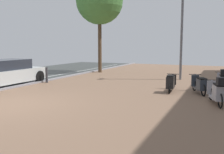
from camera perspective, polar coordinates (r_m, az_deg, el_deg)
The scene contains 9 objects.
ground at distance 8.34m, azimuth -15.04°, elevation -7.01°, with size 21.00×40.00×0.13m.
scooter_near at distance 9.16m, azimuth 22.37°, elevation -3.04°, with size 0.77×1.75×1.00m.
scooter_mid at distance 11.70m, azimuth 23.36°, elevation -0.91°, with size 0.54×1.85×1.03m.
scooter_far at distance 11.14m, azimuth 12.92°, elevation -1.26°, with size 0.52×1.77×0.76m.
scooter_extra at distance 11.00m, azimuth 18.96°, elevation -1.65°, with size 0.85×1.64×0.76m.
parked_car_near at distance 13.57m, azimuth -22.79°, elevation 0.78°, with size 1.81×4.20×1.27m.
lamp_post at distance 15.27m, azimuth 15.33°, elevation 12.62°, with size 0.20×0.52×6.37m.
street_tree at distance 18.95m, azimuth -2.78°, elevation 16.51°, with size 3.34×3.34×6.77m.
bollard_far at distance 13.99m, azimuth -14.32°, elevation 0.44°, with size 0.12×0.12×0.81m.
Camera 1 is at (6.53, -6.28, 1.97)m, focal length 41.16 mm.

